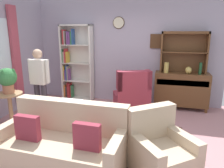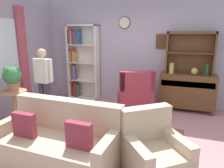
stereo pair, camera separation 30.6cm
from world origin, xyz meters
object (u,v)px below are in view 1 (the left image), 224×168
(plant_stand, at_px, (10,106))
(bookshelf, at_px, (74,62))
(vase_round, at_px, (188,70))
(wingback_chair, at_px, (132,97))
(sideboard_hutch, at_px, (184,46))
(person_reading, at_px, (40,80))
(armchair_floral, at_px, (160,152))
(sideboard, at_px, (181,89))
(potted_plant_small, at_px, (33,118))
(couch_floral, at_px, (64,145))
(potted_plant_large, at_px, (7,79))
(book_stack, at_px, (88,116))
(coffee_table, at_px, (82,121))
(bottle_wine, at_px, (200,68))
(vase_tall, at_px, (166,68))

(plant_stand, bearing_deg, bookshelf, 77.05)
(vase_round, bearing_deg, wingback_chair, -159.33)
(sideboard_hutch, relative_size, person_reading, 0.71)
(armchair_floral, relative_size, wingback_chair, 1.03)
(vase_round, height_order, wingback_chair, vase_round)
(sideboard, bearing_deg, potted_plant_small, -146.61)
(couch_floral, xyz_separation_m, armchair_floral, (1.36, 0.20, -0.02))
(couch_floral, height_order, potted_plant_large, potted_plant_large)
(plant_stand, bearing_deg, book_stack, -1.92)
(armchair_floral, bearing_deg, potted_plant_large, 166.69)
(couch_floral, relative_size, armchair_floral, 1.69)
(bookshelf, xyz_separation_m, sideboard, (2.92, -0.08, -0.57))
(potted_plant_large, bearing_deg, plant_stand, -58.53)
(sideboard, distance_m, sideboard_hutch, 1.06)
(plant_stand, relative_size, coffee_table, 0.90)
(plant_stand, distance_m, person_reading, 0.78)
(vase_round, relative_size, potted_plant_large, 0.34)
(bottle_wine, xyz_separation_m, person_reading, (-3.40, -1.43, -0.15))
(sideboard_hutch, xyz_separation_m, potted_plant_small, (-2.95, -2.05, -1.36))
(plant_stand, bearing_deg, potted_plant_large, 121.47)
(sideboard, bearing_deg, vase_round, -27.17)
(sideboard_hutch, relative_size, bottle_wine, 3.87)
(couch_floral, xyz_separation_m, potted_plant_large, (-1.64, 0.91, 0.70))
(sideboard, height_order, potted_plant_small, sideboard)
(bookshelf, distance_m, vase_round, 3.05)
(armchair_floral, height_order, person_reading, person_reading)
(vase_tall, bearing_deg, bookshelf, 176.27)
(sideboard_hutch, bearing_deg, potted_plant_small, -145.16)
(coffee_table, bearing_deg, potted_plant_small, 171.39)
(couch_floral, distance_m, wingback_chair, 2.43)
(coffee_table, bearing_deg, bottle_wine, 42.70)
(sideboard_hutch, xyz_separation_m, couch_floral, (-1.77, -3.01, -1.25))
(couch_floral, height_order, person_reading, person_reading)
(bookshelf, bearing_deg, sideboard_hutch, 0.48)
(plant_stand, xyz_separation_m, person_reading, (0.39, 0.49, 0.47))
(armchair_floral, bearing_deg, vase_tall, 89.70)
(vase_round, relative_size, wingback_chair, 0.16)
(couch_floral, bearing_deg, potted_plant_small, 141.06)
(plant_stand, bearing_deg, coffee_table, -3.95)
(sideboard, bearing_deg, potted_plant_large, -149.72)
(wingback_chair, relative_size, plant_stand, 1.46)
(couch_floral, bearing_deg, coffee_table, 93.01)
(potted_plant_small, distance_m, person_reading, 0.83)
(sideboard, bearing_deg, vase_tall, -168.37)
(sideboard, xyz_separation_m, vase_tall, (-0.39, -0.08, 0.54))
(wingback_chair, bearing_deg, armchair_floral, -70.69)
(sideboard_hutch, height_order, couch_floral, sideboard_hutch)
(sideboard, bearing_deg, plant_stand, -149.43)
(potted_plant_small, xyz_separation_m, coffee_table, (1.14, -0.17, 0.15))
(vase_round, distance_m, armchair_floral, 2.78)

